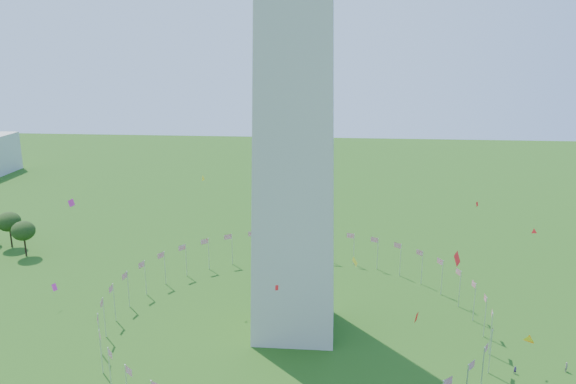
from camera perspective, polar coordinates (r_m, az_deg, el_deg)
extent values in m
cylinder|color=silver|center=(127.08, 19.39, -11.92)|extent=(0.24, 0.24, 9.00)
cylinder|color=silver|center=(132.97, 18.41, -10.58)|extent=(0.24, 0.24, 9.00)
cylinder|color=silver|center=(138.51, 17.04, -9.40)|extent=(0.24, 0.24, 9.00)
cylinder|color=silver|center=(143.59, 15.37, -8.38)|extent=(0.24, 0.24, 9.00)
cylinder|color=silver|center=(148.10, 13.46, -7.51)|extent=(0.24, 0.24, 9.00)
cylinder|color=silver|center=(151.97, 11.35, -6.79)|extent=(0.24, 0.24, 9.00)
cylinder|color=silver|center=(155.12, 9.08, -6.22)|extent=(0.24, 0.24, 9.00)
cylinder|color=silver|center=(157.51, 6.71, -5.79)|extent=(0.24, 0.24, 9.00)
cylinder|color=silver|center=(159.11, 4.25, -5.51)|extent=(0.24, 0.24, 9.00)
cylinder|color=silver|center=(159.87, 1.76, -5.37)|extent=(0.24, 0.24, 9.00)
cylinder|color=silver|center=(159.81, -0.75, -5.37)|extent=(0.24, 0.24, 9.00)
cylinder|color=silver|center=(158.91, -3.25, -5.52)|extent=(0.24, 0.24, 9.00)
cylinder|color=silver|center=(157.19, -5.69, -5.80)|extent=(0.24, 0.24, 9.00)
cylinder|color=silver|center=(154.67, -8.05, -6.24)|extent=(0.24, 0.24, 9.00)
cylinder|color=silver|center=(151.40, -10.30, -6.82)|extent=(0.24, 0.24, 9.00)
cylinder|color=silver|center=(147.43, -12.39, -7.55)|extent=(0.24, 0.24, 9.00)
cylinder|color=silver|center=(142.82, -14.28, -8.43)|extent=(0.24, 0.24, 9.00)
cylinder|color=silver|center=(137.67, -15.91, -9.47)|extent=(0.24, 0.24, 9.00)
cylinder|color=silver|center=(132.06, -17.22, -10.67)|extent=(0.24, 0.24, 9.00)
cylinder|color=silver|center=(126.12, -18.15, -12.02)|extent=(0.24, 0.24, 9.00)
cylinder|color=silver|center=(120.01, -18.59, -13.52)|extent=(0.24, 0.24, 9.00)
cylinder|color=silver|center=(113.89, -18.46, -15.14)|extent=(0.24, 0.24, 9.00)
cylinder|color=silver|center=(107.95, -17.65, -16.87)|extent=(0.24, 0.24, 9.00)
cylinder|color=silver|center=(108.87, 19.15, -16.71)|extent=(0.24, 0.24, 9.00)
cylinder|color=silver|center=(114.85, 19.86, -15.01)|extent=(0.24, 0.24, 9.00)
cylinder|color=silver|center=(120.98, 19.91, -13.40)|extent=(0.24, 0.24, 9.00)
imported|color=#371B52|center=(118.21, 22.07, -16.42)|extent=(0.58, 0.41, 1.51)
imported|color=slate|center=(122.51, 26.43, -15.64)|extent=(0.82, 0.85, 1.95)
plane|color=yellow|center=(102.98, 23.25, -13.58)|extent=(1.56, 1.62, 1.88)
plane|color=red|center=(68.20, 16.80, -6.52)|extent=(1.06, 1.51, 1.79)
plane|color=#CC2699|center=(102.22, -21.15, -1.04)|extent=(0.24, 1.57, 1.57)
plane|color=yellow|center=(132.41, -8.61, 1.36)|extent=(0.36, 1.65, 1.65)
plane|color=red|center=(104.87, -1.15, -9.70)|extent=(1.16, 0.27, 1.13)
plane|color=yellow|center=(91.86, 6.79, -7.04)|extent=(1.28, 1.44, 1.58)
plane|color=red|center=(115.25, 18.66, -1.18)|extent=(0.49, 1.00, 1.11)
plane|color=orange|center=(104.89, 23.31, -13.61)|extent=(1.48, 1.11, 1.69)
plane|color=red|center=(98.87, 12.92, -12.30)|extent=(1.78, 0.45, 1.78)
plane|color=#CC2699|center=(143.04, -22.64, -8.92)|extent=(0.61, 1.79, 1.69)
plane|color=red|center=(104.47, 23.72, -3.70)|extent=(0.98, 0.41, 0.93)
ellipsoid|color=#294617|center=(188.37, -26.40, -3.50)|extent=(6.93, 6.93, 10.83)
ellipsoid|color=#294617|center=(178.96, -25.21, -4.36)|extent=(6.63, 6.63, 10.36)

